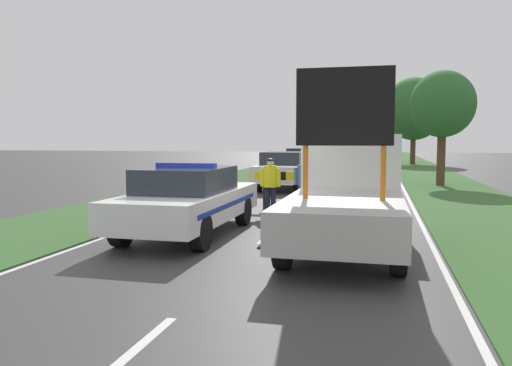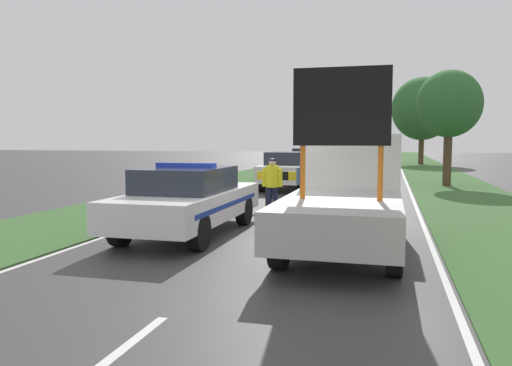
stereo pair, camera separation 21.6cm
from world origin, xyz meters
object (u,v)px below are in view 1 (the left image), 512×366
traffic_cone_behind_barrier (328,200)px  roadside_tree_near_right (443,105)px  police_officer (270,182)px  traffic_cone_near_police (217,194)px  police_car (189,200)px  queued_car_sedan_black (303,162)px  queued_car_hatch_blue (327,155)px  roadside_tree_near_left (414,109)px  queued_car_van_white (284,169)px  queued_car_wagon_maroon (321,160)px  pedestrian_civilian (304,181)px  traffic_cone_lane_edge (270,233)px  road_barrier (302,179)px  traffic_cone_centre_front (238,199)px  work_truck (348,191)px  traffic_cone_near_truck (295,207)px

traffic_cone_behind_barrier → roadside_tree_near_right: roadside_tree_near_right is taller
police_officer → traffic_cone_near_police: bearing=-33.2°
police_car → queued_car_sedan_black: 17.72m
queued_car_hatch_blue → roadside_tree_near_left: (6.85, 3.88, 3.84)m
queued_car_van_white → queued_car_wagon_maroon: queued_car_van_white is taller
queued_car_hatch_blue → police_officer: bearing=92.6°
pedestrian_civilian → traffic_cone_lane_edge: 4.80m
pedestrian_civilian → roadside_tree_near_left: 31.02m
traffic_cone_near_police → roadside_tree_near_right: size_ratio=0.13×
road_barrier → queued_car_van_white: queued_car_van_white is taller
road_barrier → traffic_cone_centre_front: (-1.78, -0.51, -0.58)m
queued_car_wagon_maroon → queued_car_van_white: bearing=89.7°
traffic_cone_centre_front → traffic_cone_lane_edge: traffic_cone_centre_front is taller
pedestrian_civilian → queued_car_wagon_maroon: size_ratio=0.39×
roadside_tree_near_left → traffic_cone_centre_front: bearing=-102.4°
pedestrian_civilian → queued_car_hatch_blue: bearing=89.3°
traffic_cone_behind_barrier → queued_car_sedan_black: bearing=101.9°
road_barrier → queued_car_sedan_black: size_ratio=0.65×
work_truck → queued_car_wagon_maroon: (-3.23, 23.80, -0.32)m
queued_car_wagon_maroon → police_car: bearing=89.6°
work_truck → police_officer: (-2.28, 3.28, -0.13)m
traffic_cone_near_truck → queued_car_sedan_black: (-2.05, 15.09, 0.54)m
traffic_cone_near_police → roadside_tree_near_left: bearing=75.1°
road_barrier → roadside_tree_near_left: roadside_tree_near_left is taller
roadside_tree_near_right → traffic_cone_centre_front: bearing=-124.1°
traffic_cone_centre_front → traffic_cone_near_truck: bearing=-31.9°
police_officer → queued_car_van_white: queued_car_van_white is taller
traffic_cone_behind_barrier → queued_car_hatch_blue: queued_car_hatch_blue is taller
pedestrian_civilian → traffic_cone_near_police: pedestrian_civilian is taller
police_officer → queued_car_sedan_black: (-1.28, 14.57, -0.07)m
road_barrier → queued_car_sedan_black: 13.56m
police_car → work_truck: (3.41, -0.13, 0.29)m
pedestrian_civilian → traffic_cone_lane_edge: size_ratio=2.79×
police_officer → pedestrian_civilian: police_officer is taller
queued_car_wagon_maroon → roadside_tree_near_right: 12.33m
police_officer → traffic_cone_near_police: 2.89m
pedestrian_civilian → traffic_cone_behind_barrier: bearing=58.4°
queued_car_hatch_blue → roadside_tree_near_right: roadside_tree_near_right is taller
traffic_cone_near_truck → police_car: bearing=-125.8°
queued_car_wagon_maroon → queued_car_sedan_black: bearing=86.8°
road_barrier → traffic_cone_behind_barrier: size_ratio=5.64×
traffic_cone_behind_barrier → police_car: bearing=-116.2°
traffic_cone_near_truck → police_officer: bearing=146.3°
police_officer → queued_car_van_white: (-1.01, 7.41, -0.10)m
police_officer → queued_car_van_white: size_ratio=0.34×
roadside_tree_near_left → roadside_tree_near_right: 20.75m
traffic_cone_centre_front → traffic_cone_near_truck: (1.87, -1.16, -0.03)m
road_barrier → roadside_tree_near_right: bearing=59.7°
traffic_cone_behind_barrier → queued_car_van_white: size_ratio=0.11×
police_officer → traffic_cone_near_truck: 1.11m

